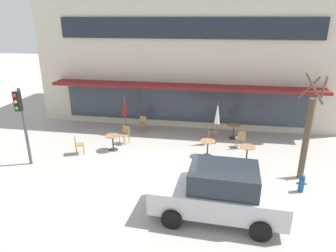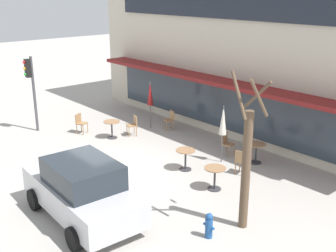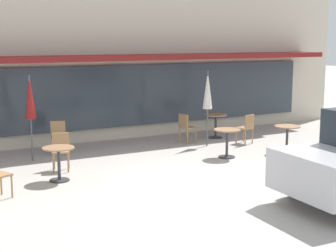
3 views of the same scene
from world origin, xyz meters
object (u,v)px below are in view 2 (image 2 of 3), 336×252
(patio_umbrella_cream_folded, at_px, (150,94))
(cafe_chair_1, at_px, (170,119))
(cafe_table_mid_patio, at_px, (185,156))
(cafe_chair_4, at_px, (80,122))
(traffic_light_pole, at_px, (31,82))
(cafe_table_streetside, at_px, (112,127))
(cafe_table_by_tree, at_px, (215,175))
(cafe_table_near_wall, at_px, (256,150))
(street_tree, at_px, (246,164))
(fire_hydrant, at_px, (209,225))
(parked_sedan, at_px, (82,190))
(patio_umbrella_green_folded, at_px, (223,121))
(cafe_chair_0, at_px, (226,142))
(cafe_chair_3, at_px, (133,124))
(cafe_chair_2, at_px, (242,160))

(patio_umbrella_cream_folded, relative_size, cafe_chair_1, 2.47)
(cafe_table_mid_patio, distance_m, cafe_chair_4, 6.08)
(patio_umbrella_cream_folded, distance_m, traffic_light_pole, 5.31)
(cafe_table_streetside, relative_size, cafe_table_by_tree, 1.00)
(cafe_chair_1, relative_size, cafe_chair_4, 1.00)
(cafe_table_near_wall, bearing_deg, street_tree, -56.38)
(fire_hydrant, bearing_deg, cafe_table_streetside, 163.54)
(parked_sedan, bearing_deg, cafe_table_streetside, 139.45)
(patio_umbrella_green_folded, distance_m, street_tree, 4.51)
(cafe_table_streetside, bearing_deg, cafe_chair_1, 73.50)
(traffic_light_pole, bearing_deg, cafe_table_mid_patio, 16.10)
(parked_sedan, xyz_separation_m, traffic_light_pole, (-8.20, 2.26, 1.42))
(cafe_table_near_wall, bearing_deg, cafe_chair_0, -168.64)
(cafe_table_mid_patio, distance_m, cafe_chair_0, 2.16)
(parked_sedan, relative_size, street_tree, 1.00)
(cafe_chair_3, xyz_separation_m, fire_hydrant, (7.79, -3.31, -0.17))
(cafe_table_streetside, distance_m, fire_hydrant, 8.46)
(cafe_chair_1, xyz_separation_m, cafe_chair_4, (-2.26, -3.36, 0.00))
(cafe_table_by_tree, bearing_deg, cafe_table_near_wall, 100.10)
(parked_sedan, bearing_deg, cafe_table_near_wall, 84.06)
(patio_umbrella_green_folded, bearing_deg, parked_sedan, -88.26)
(cafe_table_near_wall, relative_size, cafe_chair_1, 0.85)
(cafe_table_near_wall, distance_m, cafe_chair_2, 1.23)
(fire_hydrant, bearing_deg, cafe_table_near_wall, 115.10)
(patio_umbrella_green_folded, xyz_separation_m, street_tree, (3.43, -2.92, 0.23))
(street_tree, bearing_deg, cafe_chair_4, 176.46)
(cafe_table_by_tree, bearing_deg, cafe_table_mid_patio, 168.67)
(cafe_chair_2, distance_m, cafe_chair_4, 7.85)
(cafe_table_streetside, bearing_deg, fire_hydrant, -16.46)
(cafe_table_by_tree, xyz_separation_m, traffic_light_pole, (-9.41, -1.86, 1.78))
(patio_umbrella_green_folded, xyz_separation_m, traffic_light_pole, (-8.02, -3.73, 0.67))
(parked_sedan, height_order, traffic_light_pole, traffic_light_pole)
(cafe_chair_2, xyz_separation_m, street_tree, (2.23, -2.61, 1.34))
(cafe_table_streetside, distance_m, cafe_chair_1, 2.79)
(cafe_table_near_wall, relative_size, parked_sedan, 0.18)
(patio_umbrella_cream_folded, bearing_deg, cafe_table_near_wall, 3.22)
(street_tree, distance_m, fire_hydrant, 1.88)
(cafe_chair_0, bearing_deg, patio_umbrella_cream_folded, -179.00)
(cafe_table_streetside, distance_m, cafe_chair_2, 6.25)
(cafe_table_near_wall, height_order, parked_sedan, parked_sedan)
(cafe_table_by_tree, height_order, cafe_chair_2, cafe_chair_2)
(cafe_table_near_wall, relative_size, cafe_chair_4, 0.85)
(patio_umbrella_green_folded, height_order, fire_hydrant, patio_umbrella_green_folded)
(cafe_table_by_tree, height_order, fire_hydrant, cafe_table_by_tree)
(cafe_table_near_wall, bearing_deg, traffic_light_pole, -152.63)
(cafe_chair_0, xyz_separation_m, fire_hydrant, (3.53, -4.66, -0.17))
(fire_hydrant, bearing_deg, traffic_light_pole, 178.52)
(cafe_table_near_wall, distance_m, patio_umbrella_green_folded, 1.68)
(patio_umbrella_green_folded, relative_size, cafe_chair_0, 2.47)
(street_tree, bearing_deg, patio_umbrella_green_folded, 139.57)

